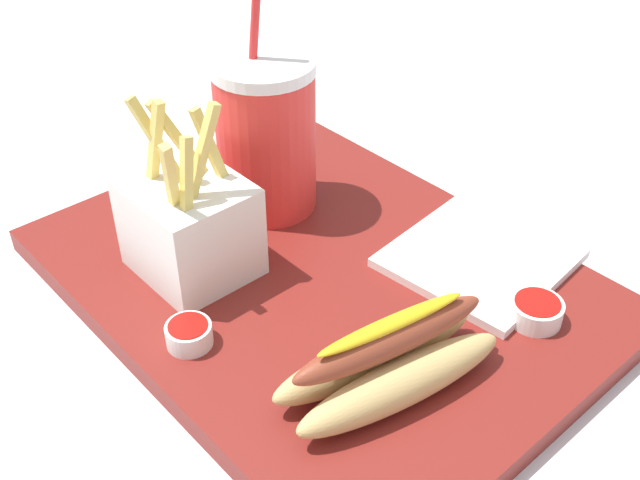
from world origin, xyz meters
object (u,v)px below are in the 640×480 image
Objects in this scene: napkin_stack at (479,258)px; ketchup_cup_2 at (189,333)px; soda_cup at (266,135)px; fries_basket at (190,225)px; hot_dog_1 at (389,361)px; ketchup_cup_1 at (536,310)px.

ketchup_cup_2 is at bearing 71.04° from napkin_stack.
ketchup_cup_2 is at bearing 123.51° from soda_cup.
fries_basket reaches higher than ketchup_cup_2.
ketchup_cup_2 is 0.26× the size of napkin_stack.
hot_dog_1 is at bearing 106.15° from napkin_stack.
hot_dog_1 is (-0.23, 0.08, -0.05)m from soda_cup.
soda_cup is at bearing 10.85° from ketchup_cup_1.
soda_cup is 0.21m from napkin_stack.
soda_cup is at bearing 21.96° from napkin_stack.
napkin_stack is at bearing -130.10° from fries_basket.
napkin_stack is (0.07, -0.02, -0.01)m from ketchup_cup_1.
fries_basket is at bearing 107.68° from soda_cup.
ketchup_cup_2 is 0.24m from napkin_stack.
hot_dog_1 reaches higher than ketchup_cup_1.
ketchup_cup_2 is at bearing 143.31° from fries_basket.
hot_dog_1 is 4.24× the size of ketchup_cup_1.
soda_cup reaches higher than napkin_stack.
soda_cup is 0.24m from hot_dog_1.
hot_dog_1 is 1.27× the size of napkin_stack.
fries_basket is 0.27m from ketchup_cup_1.
fries_basket is (-0.03, 0.10, -0.03)m from soda_cup.
soda_cup reaches higher than fries_basket.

